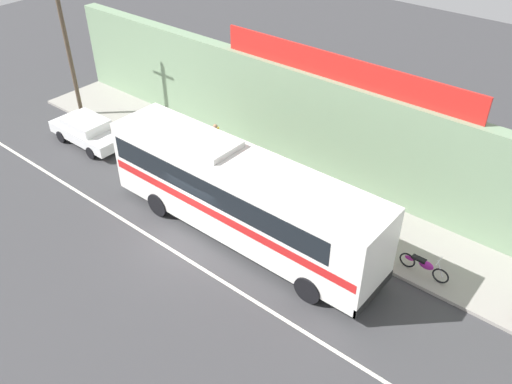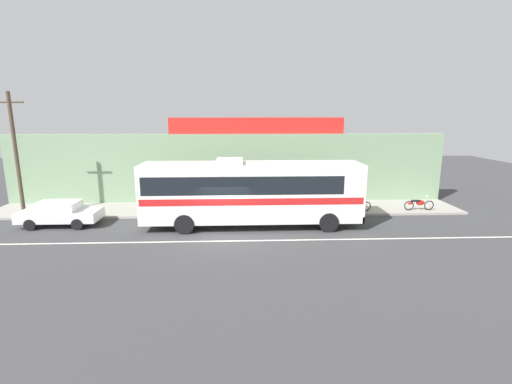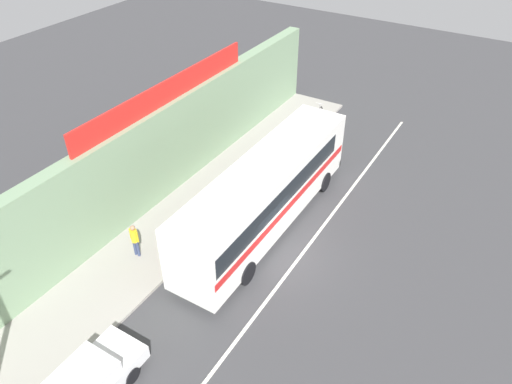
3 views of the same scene
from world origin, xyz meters
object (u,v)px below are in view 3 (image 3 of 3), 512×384
motorcycle_blue (316,114)px  pedestrian_far_left (135,238)px  intercity_bus (265,191)px  motorcycle_black (287,141)px

motorcycle_blue → pedestrian_far_left: bearing=175.4°
motorcycle_blue → pedestrian_far_left: size_ratio=1.15×
motorcycle_blue → pedestrian_far_left: (-15.51, 1.25, 0.54)m
intercity_bus → motorcycle_black: 7.26m
intercity_bus → pedestrian_far_left: (-4.74, 3.74, -0.96)m
pedestrian_far_left → motorcycle_blue: bearing=-4.6°
intercity_bus → pedestrian_far_left: intercity_bus is taller
motorcycle_black → pedestrian_far_left: pedestrian_far_left is taller
motorcycle_black → motorcycle_blue: 4.09m
intercity_bus → motorcycle_blue: (10.77, 2.49, -1.50)m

